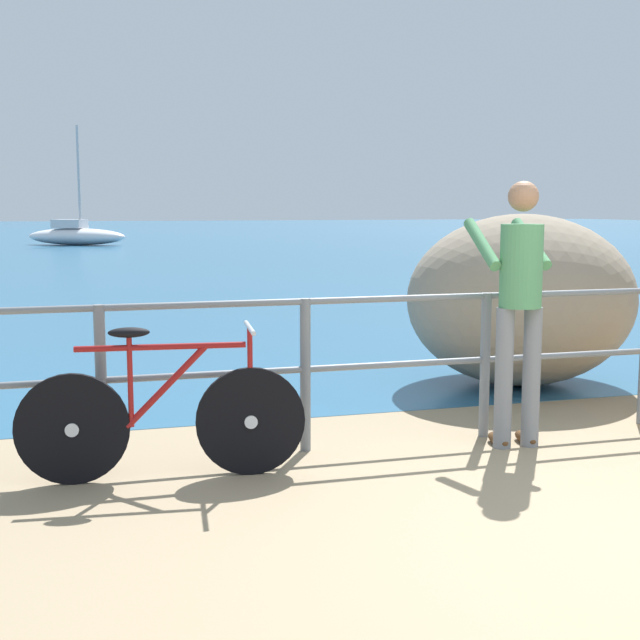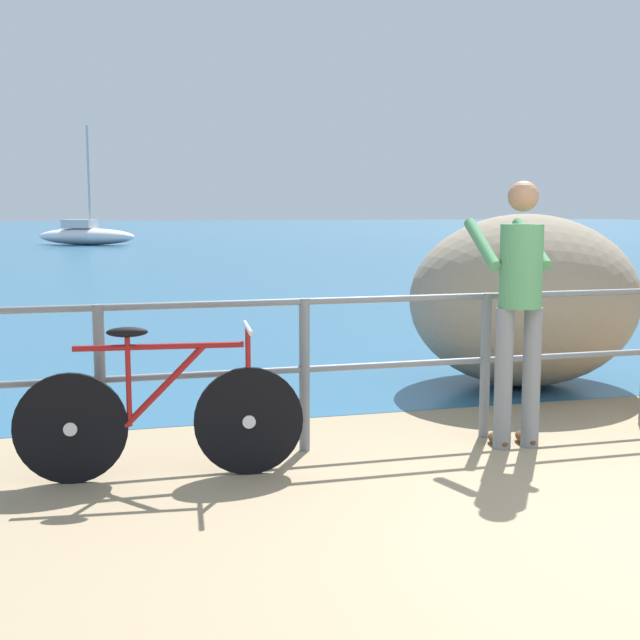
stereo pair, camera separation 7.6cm
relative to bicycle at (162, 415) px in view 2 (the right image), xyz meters
name	(u,v)px [view 2 (the right image)]	position (x,y,z in m)	size (l,w,h in m)	color
ground_plane	(191,268)	(2.27, 18.27, -0.44)	(120.00, 120.00, 0.10)	#937F60
sea_surface	(136,234)	(2.27, 46.19, -0.39)	(120.00, 90.00, 0.01)	#285B7F
promenade_railing	(486,348)	(2.27, 0.35, 0.24)	(7.90, 0.07, 1.02)	slate
bicycle	(162,415)	(0.00, 0.00, 0.00)	(1.70, 0.48, 0.92)	black
person_at_railing	(519,301)	(2.36, 0.07, 0.60)	(0.47, 0.65, 1.78)	slate
breakwater_boulder_main	(524,300)	(3.39, 1.89, 0.39)	(2.09, 1.86, 1.55)	gray
sailboat	(86,235)	(-0.51, 31.97, 0.03)	(4.46, 3.33, 4.90)	white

